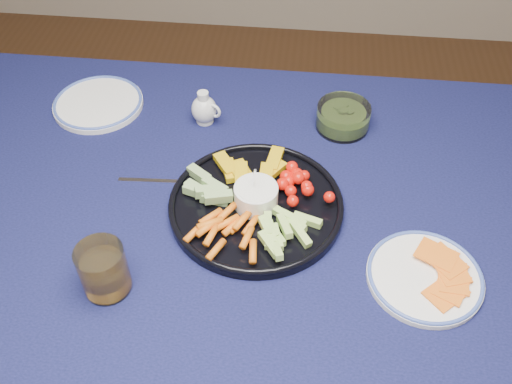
# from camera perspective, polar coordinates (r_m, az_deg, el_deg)

# --- Properties ---
(dining_table) EXTENTS (1.67, 1.07, 0.75)m
(dining_table) POSITION_cam_1_polar(r_m,az_deg,el_deg) (1.10, -2.92, -7.41)
(dining_table) COLOR #4C2B19
(dining_table) RESTS_ON ground
(crudite_platter) EXTENTS (0.33, 0.33, 0.11)m
(crudite_platter) POSITION_cam_1_polar(r_m,az_deg,el_deg) (1.06, -0.13, -1.07)
(crudite_platter) COLOR black
(crudite_platter) RESTS_ON dining_table
(creamer_pitcher) EXTENTS (0.07, 0.06, 0.08)m
(creamer_pitcher) POSITION_cam_1_polar(r_m,az_deg,el_deg) (1.25, -5.18, 8.25)
(creamer_pitcher) COLOR silver
(creamer_pitcher) RESTS_ON dining_table
(pickle_bowl) EXTENTS (0.11, 0.11, 0.05)m
(pickle_bowl) POSITION_cam_1_polar(r_m,az_deg,el_deg) (1.25, 8.69, 7.32)
(pickle_bowl) COLOR silver
(pickle_bowl) RESTS_ON dining_table
(cheese_plate) EXTENTS (0.20, 0.20, 0.02)m
(cheese_plate) POSITION_cam_1_polar(r_m,az_deg,el_deg) (1.01, 16.55, -8.01)
(cheese_plate) COLOR white
(cheese_plate) RESTS_ON dining_table
(juice_tumbler) EXTENTS (0.08, 0.08, 0.09)m
(juice_tumbler) POSITION_cam_1_polar(r_m,az_deg,el_deg) (0.97, -14.94, -7.74)
(juice_tumbler) COLOR silver
(juice_tumbler) RESTS_ON dining_table
(fork_left) EXTENTS (0.16, 0.02, 0.00)m
(fork_left) POSITION_cam_1_polar(r_m,az_deg,el_deg) (1.14, -9.14, 1.05)
(fork_left) COLOR white
(fork_left) RESTS_ON dining_table
(fork_right) EXTENTS (0.14, 0.06, 0.00)m
(fork_right) POSITION_cam_1_polar(r_m,az_deg,el_deg) (1.03, 16.14, -7.28)
(fork_right) COLOR white
(fork_right) RESTS_ON dining_table
(side_plate_extra) EXTENTS (0.20, 0.20, 0.02)m
(side_plate_extra) POSITION_cam_1_polar(r_m,az_deg,el_deg) (1.35, -15.51, 8.55)
(side_plate_extra) COLOR white
(side_plate_extra) RESTS_ON dining_table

